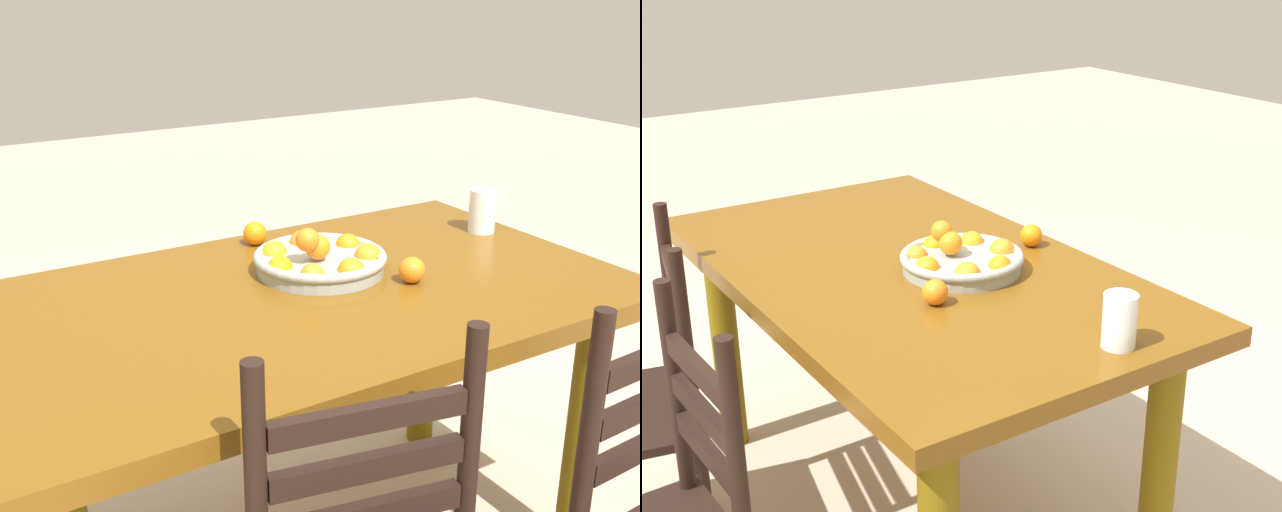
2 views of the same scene
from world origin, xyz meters
TOP-DOWN VIEW (x-y plane):
  - dining_table at (0.00, 0.00)m, footprint 1.52×0.89m
  - fruit_bowl at (-0.11, -0.09)m, footprint 0.33×0.33m
  - orange_loose_0 at (-0.26, 0.08)m, footprint 0.06×0.06m
  - orange_loose_1 at (-0.07, -0.35)m, footprint 0.06×0.06m
  - drinking_glass at (-0.66, -0.12)m, footprint 0.08×0.08m

SIDE VIEW (x-z plane):
  - dining_table at x=0.00m, z-range 0.27..1.04m
  - orange_loose_0 at x=-0.26m, z-range 0.77..0.83m
  - fruit_bowl at x=-0.11m, z-range 0.74..0.87m
  - orange_loose_1 at x=-0.07m, z-range 0.77..0.84m
  - drinking_glass at x=-0.66m, z-range 0.77..0.89m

